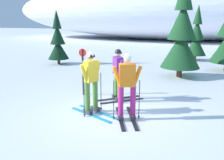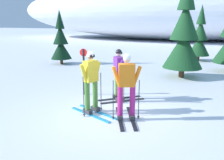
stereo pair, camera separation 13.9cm
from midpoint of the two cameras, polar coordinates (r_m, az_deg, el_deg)
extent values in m
plane|color=white|center=(7.06, 0.77, -8.04)|extent=(120.00, 120.00, 0.00)
cube|color=#2893CC|center=(7.17, -2.87, -7.59)|extent=(1.50, 0.76, 0.03)
cube|color=#2893CC|center=(6.98, -4.71, -8.24)|extent=(1.50, 0.76, 0.03)
cube|color=#38383D|center=(7.21, -3.43, -6.82)|extent=(0.31, 0.24, 0.12)
cube|color=#38383D|center=(7.02, -5.26, -7.45)|extent=(0.31, 0.24, 0.12)
cylinder|color=#4C8433|center=(7.06, -3.48, -3.29)|extent=(0.15, 0.15, 0.81)
cylinder|color=#4C8433|center=(6.87, -5.35, -3.83)|extent=(0.15, 0.15, 0.81)
cube|color=yellow|center=(6.78, -4.52, 2.15)|extent=(0.38, 0.45, 0.60)
cylinder|color=yellow|center=(6.95, -3.02, 2.07)|extent=(0.21, 0.29, 0.58)
cylinder|color=yellow|center=(6.64, -6.07, 1.43)|extent=(0.21, 0.29, 0.58)
sphere|color=#A37556|center=(6.70, -4.59, 5.71)|extent=(0.19, 0.19, 0.19)
sphere|color=white|center=(6.70, -4.59, 5.96)|extent=(0.21, 0.21, 0.21)
cube|color=black|center=(6.64, -4.12, 5.72)|extent=(0.10, 0.15, 0.07)
cylinder|color=#2D2D33|center=(7.12, -2.09, -2.85)|extent=(0.02, 0.02, 1.17)
cylinder|color=#2D2D33|center=(7.30, -2.06, -6.80)|extent=(0.07, 0.07, 0.01)
cylinder|color=#2D2D33|center=(6.70, -6.19, -4.04)|extent=(0.02, 0.02, 1.17)
cylinder|color=#2D2D33|center=(6.89, -6.07, -8.20)|extent=(0.07, 0.07, 0.01)
cube|color=black|center=(8.36, 2.28, -4.37)|extent=(1.28, 1.04, 0.03)
cube|color=black|center=(8.08, 3.08, -5.03)|extent=(1.28, 1.04, 0.03)
cube|color=#38383D|center=(8.30, 1.64, -3.95)|extent=(0.31, 0.28, 0.12)
cube|color=#38383D|center=(8.02, 2.43, -4.60)|extent=(0.31, 0.28, 0.12)
cylinder|color=#4C8433|center=(8.17, 1.67, -0.97)|extent=(0.15, 0.15, 0.77)
cylinder|color=#4C8433|center=(7.89, 2.46, -1.53)|extent=(0.15, 0.15, 0.77)
cube|color=#6B2889|center=(7.88, 2.10, 3.47)|extent=(0.43, 0.46, 0.57)
cylinder|color=#6B2889|center=(8.11, 1.47, 3.37)|extent=(0.25, 0.28, 0.58)
cylinder|color=#6B2889|center=(7.66, 2.76, 2.71)|extent=(0.25, 0.28, 0.58)
sphere|color=beige|center=(7.81, 2.13, 6.43)|extent=(0.19, 0.19, 0.19)
sphere|color=black|center=(7.81, 2.13, 6.65)|extent=(0.21, 0.21, 0.21)
cube|color=black|center=(7.84, 2.68, 6.52)|extent=(0.12, 0.14, 0.07)
cylinder|color=#2D2D33|center=(8.33, 1.62, -0.08)|extent=(0.02, 0.02, 1.24)
cylinder|color=#2D2D33|center=(8.49, 1.59, -3.74)|extent=(0.07, 0.07, 0.01)
cylinder|color=#2D2D33|center=(7.73, 3.37, -1.25)|extent=(0.02, 0.02, 1.24)
cylinder|color=#2D2D33|center=(7.89, 3.31, -5.16)|extent=(0.07, 0.07, 0.01)
cube|color=black|center=(6.74, 2.43, -9.06)|extent=(0.72, 1.55, 0.03)
cube|color=black|center=(6.78, 5.28, -8.96)|extent=(0.72, 1.55, 0.03)
cube|color=#38383D|center=(6.62, 2.52, -8.80)|extent=(0.24, 0.31, 0.12)
cube|color=#38383D|center=(6.66, 5.42, -8.71)|extent=(0.24, 0.31, 0.12)
cylinder|color=#B7237A|center=(6.45, 2.57, -4.98)|extent=(0.15, 0.15, 0.81)
cylinder|color=#B7237A|center=(6.49, 5.51, -4.91)|extent=(0.15, 0.15, 0.81)
cube|color=orange|center=(6.27, 4.16, 1.18)|extent=(0.48, 0.38, 0.60)
cylinder|color=orange|center=(6.25, 1.78, 0.73)|extent=(0.29, 0.20, 0.58)
cylinder|color=orange|center=(6.32, 6.49, 0.78)|extent=(0.29, 0.20, 0.58)
sphere|color=beige|center=(6.19, 4.23, 5.02)|extent=(0.19, 0.19, 0.19)
sphere|color=white|center=(6.19, 4.23, 5.29)|extent=(0.21, 0.21, 0.21)
cube|color=black|center=(6.27, 4.14, 5.23)|extent=(0.15, 0.09, 0.07)
cylinder|color=#2D2D33|center=(6.49, 0.89, -4.85)|extent=(0.02, 0.02, 1.11)
cylinder|color=#2D2D33|center=(6.67, 0.88, -8.88)|extent=(0.07, 0.07, 0.01)
cylinder|color=#2D2D33|center=(6.58, 7.02, -4.70)|extent=(0.02, 0.02, 1.11)
cylinder|color=#2D2D33|center=(6.75, 6.90, -8.69)|extent=(0.07, 0.07, 0.01)
cylinder|color=#47301E|center=(15.18, -11.68, 4.62)|extent=(0.18, 0.18, 0.44)
cone|color=black|center=(15.08, -11.81, 7.14)|extent=(1.26, 1.26, 1.13)
cone|color=black|center=(15.00, -11.99, 10.57)|extent=(0.91, 0.91, 1.13)
cone|color=black|center=(14.98, -12.17, 14.02)|extent=(0.56, 0.56, 1.13)
cylinder|color=#47301E|center=(11.84, 16.59, 2.15)|extent=(0.26, 0.26, 0.64)
cone|color=#194723|center=(11.69, 16.93, 6.82)|extent=(1.83, 1.83, 1.64)
cone|color=#194723|center=(11.61, 17.40, 13.23)|extent=(1.32, 1.32, 1.64)
cylinder|color=#47301E|center=(17.08, 20.06, 5.18)|extent=(0.20, 0.20, 0.49)
cone|color=#194723|center=(16.99, 20.28, 7.67)|extent=(1.40, 1.40, 1.26)
cone|color=#194723|center=(16.92, 20.57, 11.05)|extent=(1.01, 1.01, 1.26)
cone|color=#194723|center=(16.91, 20.88, 14.45)|extent=(0.62, 0.62, 1.26)
ellipsoid|color=white|center=(34.54, 16.59, 15.94)|extent=(47.99, 17.90, 8.11)
cylinder|color=black|center=(8.64, -6.24, 1.83)|extent=(0.07, 0.07, 1.67)
cylinder|color=red|center=(8.51, -6.37, 6.54)|extent=(0.28, 0.02, 0.28)
camera|label=1|loc=(0.07, -89.43, 0.14)|focal=38.30mm
camera|label=2|loc=(0.07, 90.57, -0.14)|focal=38.30mm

